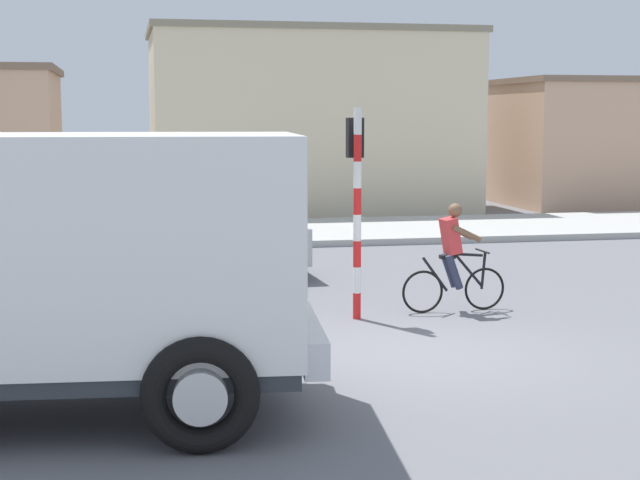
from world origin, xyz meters
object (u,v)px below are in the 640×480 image
Objects in this scene: traffic_light_pole at (356,183)px; truck_foreground at (43,257)px; car_white_mid at (196,237)px; cyclist at (454,258)px.

truck_foreground is at bearing -135.42° from traffic_light_pole.
car_white_mid is (2.11, 8.12, -0.85)m from truck_foreground.
cyclist is 0.42× the size of car_white_mid.
traffic_light_pole is (-1.62, -0.15, 1.20)m from cyclist.
traffic_light_pole is (4.26, 4.20, 0.40)m from truck_foreground.
cyclist is (5.88, 4.35, -0.80)m from truck_foreground.
car_white_mid is (-2.15, 3.93, -1.25)m from traffic_light_pole.
cyclist is at bearing 36.50° from truck_foreground.
truck_foreground is at bearing -104.57° from car_white_mid.
traffic_light_pole reaches higher than car_white_mid.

